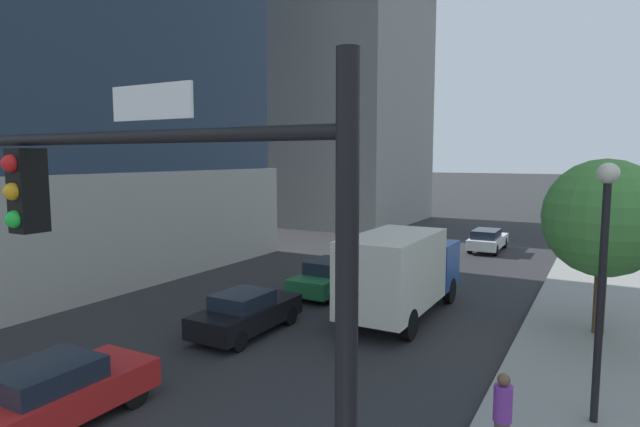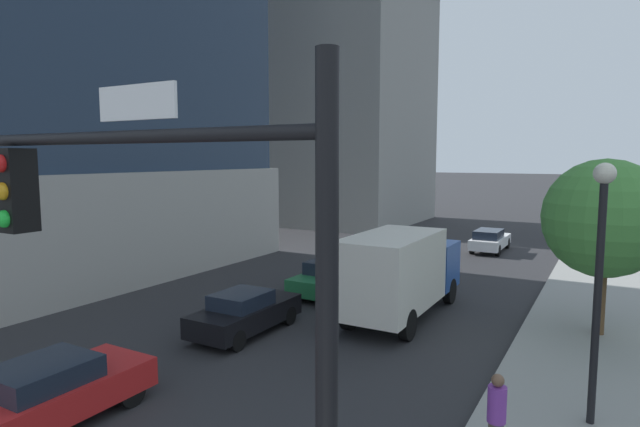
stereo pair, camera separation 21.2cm
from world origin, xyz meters
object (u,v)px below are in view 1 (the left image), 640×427
at_px(car_green, 331,276).
at_px(car_white, 488,240).
at_px(construction_building, 343,73).
at_px(traffic_light_pole, 173,272).
at_px(car_red, 50,395).
at_px(pedestrian_purple_shirt, 502,419).
at_px(street_lamp, 603,254).
at_px(street_tree, 604,218).
at_px(box_truck, 401,270).
at_px(car_black, 246,313).

distance_m(car_green, car_white, 14.11).
bearing_deg(construction_building, traffic_light_pole, -65.75).
height_order(traffic_light_pole, car_white, traffic_light_pole).
height_order(car_red, pedestrian_purple_shirt, pedestrian_purple_shirt).
xyz_separation_m(car_white, car_red, (-3.88, -26.52, 0.02)).
bearing_deg(car_white, street_lamp, -73.00).
xyz_separation_m(street_tree, box_truck, (-6.33, -1.18, -2.13)).
bearing_deg(street_tree, car_green, 175.73).
height_order(car_black, pedestrian_purple_shirt, pedestrian_purple_shirt).
relative_size(traffic_light_pole, car_black, 1.55).
distance_m(box_truck, pedestrian_purple_shirt, 9.38).
relative_size(street_tree, car_black, 1.34).
xyz_separation_m(traffic_light_pole, car_red, (-6.36, 2.62, -3.91)).
xyz_separation_m(construction_building, street_tree, (21.28, -23.88, -9.45)).
bearing_deg(car_white, box_truck, -90.00).
height_order(construction_building, traffic_light_pole, construction_building).
distance_m(car_white, car_red, 26.81).
bearing_deg(car_red, construction_building, 107.06).
bearing_deg(car_green, car_black, -90.00).
height_order(construction_building, street_lamp, construction_building).
bearing_deg(street_tree, car_white, 113.84).
bearing_deg(traffic_light_pole, car_white, 94.85).
bearing_deg(traffic_light_pole, street_lamp, 64.92).
height_order(traffic_light_pole, pedestrian_purple_shirt, traffic_light_pole).
bearing_deg(construction_building, car_green, -64.41).
relative_size(car_red, box_truck, 0.64).
bearing_deg(car_white, car_black, -101.20).
height_order(construction_building, car_green, construction_building).
height_order(street_lamp, street_tree, street_tree).
xyz_separation_m(street_lamp, car_white, (-6.37, 20.83, -3.10)).
distance_m(street_tree, box_truck, 6.79).
xyz_separation_m(construction_building, car_red, (11.07, -36.07, -12.62)).
bearing_deg(street_tree, pedestrian_purple_shirt, -98.89).
bearing_deg(street_tree, car_black, -152.68).
height_order(car_black, car_red, car_red).
bearing_deg(street_tree, construction_building, 131.72).
bearing_deg(car_red, box_truck, 70.58).
distance_m(street_lamp, box_truck, 8.55).
distance_m(car_black, car_white, 19.99).
distance_m(car_black, car_green, 6.04).
height_order(street_lamp, car_red, street_lamp).
bearing_deg(car_green, car_white, 74.04).
bearing_deg(construction_building, pedestrian_purple_shirt, -58.99).
bearing_deg(car_red, pedestrian_purple_shirt, 19.09).
height_order(car_white, box_truck, box_truck).
bearing_deg(street_lamp, car_white, 107.00).
bearing_deg(pedestrian_purple_shirt, car_white, 101.79).
bearing_deg(construction_building, street_lamp, -54.94).
distance_m(traffic_light_pole, car_green, 17.28).
bearing_deg(street_tree, street_lamp, -89.69).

